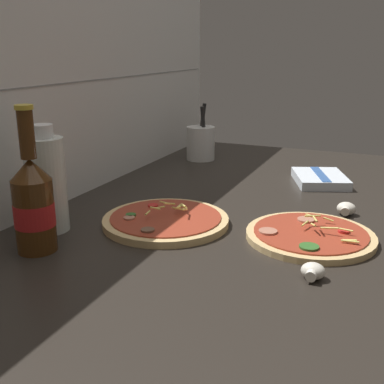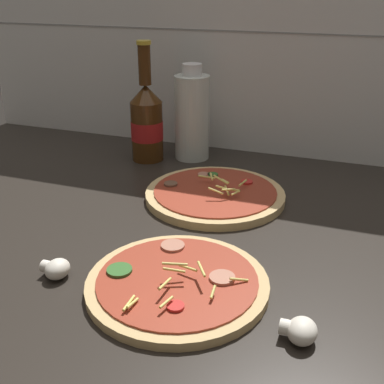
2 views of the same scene
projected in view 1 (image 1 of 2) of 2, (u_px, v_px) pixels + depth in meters
counter_slab at (251, 228)px, 101.46cm from camera, size 160.00×90.00×2.50cm
tile_backsplash at (65, 83)px, 110.32cm from camera, size 160.00×1.13×60.00cm
pizza_near at (310, 235)px, 92.49cm from camera, size 24.63×24.63×4.49cm
pizza_far at (166, 220)px, 100.05cm from camera, size 26.22×26.22×4.86cm
beer_bottle at (33, 203)px, 85.06cm from camera, size 7.22×7.22×26.30cm
oil_bottle at (46, 183)px, 94.55cm from camera, size 7.82×7.82×21.38cm
mushroom_left at (346, 209)px, 105.41cm from camera, size 4.31×4.10×2.87cm
mushroom_right at (313, 271)px, 76.34cm from camera, size 4.05×3.86×2.70cm
utensil_crock at (201, 142)px, 155.99cm from camera, size 9.08×9.08×18.06cm
dish_towel at (320, 179)px, 130.16cm from camera, size 20.28×18.07×2.56cm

